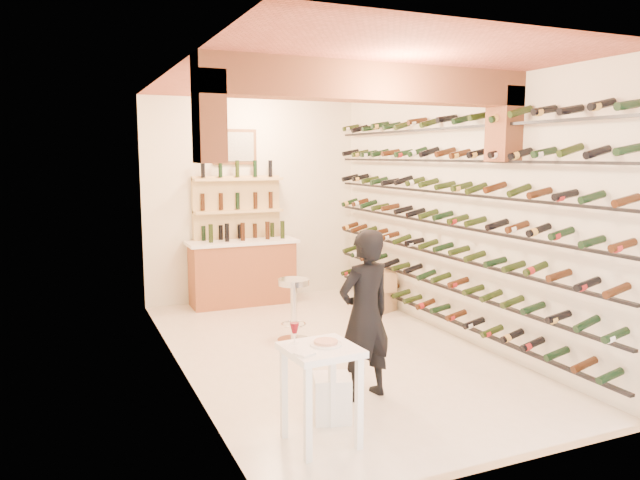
% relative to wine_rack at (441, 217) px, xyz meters
% --- Properties ---
extents(ground, '(6.00, 6.00, 0.00)m').
position_rel_wine_rack_xyz_m(ground, '(-1.53, 0.00, -1.55)').
color(ground, silver).
rests_on(ground, ground).
extents(room_shell, '(3.52, 6.02, 3.21)m').
position_rel_wine_rack_xyz_m(room_shell, '(-1.53, -0.26, 0.70)').
color(room_shell, silver).
rests_on(room_shell, ground).
extents(wine_rack, '(0.32, 5.70, 2.56)m').
position_rel_wine_rack_xyz_m(wine_rack, '(0.00, 0.00, 0.00)').
color(wine_rack, black).
rests_on(wine_rack, ground).
extents(back_counter, '(1.70, 0.62, 1.29)m').
position_rel_wine_rack_xyz_m(back_counter, '(-1.83, 2.65, -1.02)').
color(back_counter, '#9B552F').
rests_on(back_counter, ground).
extents(back_shelving, '(1.40, 0.31, 2.73)m').
position_rel_wine_rack_xyz_m(back_shelving, '(-1.83, 2.89, -0.38)').
color(back_shelving, tan).
rests_on(back_shelving, ground).
extents(tasting_table, '(0.59, 0.59, 0.98)m').
position_rel_wine_rack_xyz_m(tasting_table, '(-2.57, -2.10, -0.88)').
color(tasting_table, white).
rests_on(tasting_table, ground).
extents(white_stool, '(0.40, 0.40, 0.40)m').
position_rel_wine_rack_xyz_m(white_stool, '(-2.30, -1.73, -1.35)').
color(white_stool, white).
rests_on(white_stool, ground).
extents(person, '(0.67, 0.51, 1.63)m').
position_rel_wine_rack_xyz_m(person, '(-1.80, -1.40, -0.73)').
color(person, black).
rests_on(person, ground).
extents(chrome_barstool, '(0.41, 0.41, 0.80)m').
position_rel_wine_rack_xyz_m(chrome_barstool, '(-1.80, 0.50, -1.08)').
color(chrome_barstool, silver).
rests_on(chrome_barstool, ground).
extents(crate_lower, '(0.63, 0.55, 0.31)m').
position_rel_wine_rack_xyz_m(crate_lower, '(-0.13, 1.39, -1.39)').
color(crate_lower, tan).
rests_on(crate_lower, ground).
extents(crate_upper, '(0.54, 0.40, 0.29)m').
position_rel_wine_rack_xyz_m(crate_upper, '(-0.13, 1.39, -1.09)').
color(crate_upper, tan).
rests_on(crate_upper, crate_lower).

